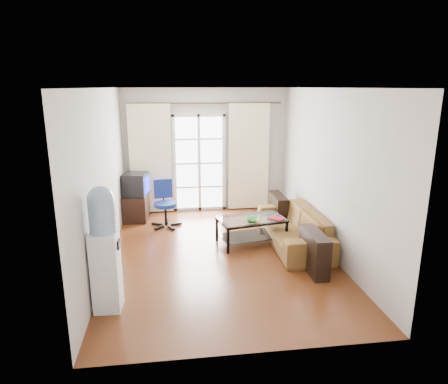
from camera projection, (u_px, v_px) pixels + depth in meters
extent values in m
plane|color=brown|center=(220.00, 254.00, 6.69)|extent=(5.20, 5.20, 0.00)
plane|color=white|center=(220.00, 88.00, 6.00)|extent=(5.20, 5.20, 0.00)
cube|color=beige|center=(206.00, 150.00, 8.83)|extent=(3.60, 0.02, 2.70)
cube|color=beige|center=(253.00, 233.00, 3.85)|extent=(3.60, 0.02, 2.70)
cube|color=beige|center=(104.00, 179.00, 6.11)|extent=(0.02, 5.20, 2.70)
cube|color=beige|center=(328.00, 172.00, 6.57)|extent=(0.02, 5.20, 2.70)
cube|color=white|center=(199.00, 163.00, 8.85)|extent=(1.01, 0.02, 2.04)
cube|color=white|center=(199.00, 163.00, 8.83)|extent=(1.16, 0.06, 2.15)
cylinder|color=#4C3F2D|center=(205.00, 103.00, 8.48)|extent=(3.30, 0.04, 0.04)
cube|color=#FFFBCD|center=(151.00, 159.00, 8.60)|extent=(0.90, 0.07, 2.35)
cube|color=#FFFBCD|center=(249.00, 157.00, 8.88)|extent=(0.90, 0.07, 2.35)
cube|color=#99999C|center=(241.00, 195.00, 9.10)|extent=(0.64, 0.12, 0.64)
imported|color=brown|center=(293.00, 227.00, 7.05)|extent=(2.15, 0.86, 0.62)
cube|color=silver|center=(251.00, 219.00, 7.04)|extent=(1.26, 0.87, 0.01)
cube|color=black|center=(251.00, 236.00, 7.12)|extent=(1.19, 0.80, 0.01)
cube|color=black|center=(228.00, 241.00, 6.65)|extent=(0.05, 0.05, 0.46)
cube|color=black|center=(286.00, 233.00, 7.00)|extent=(0.05, 0.05, 0.46)
cube|color=black|center=(217.00, 229.00, 7.20)|extent=(0.05, 0.05, 0.46)
cube|color=black|center=(272.00, 222.00, 7.54)|extent=(0.05, 0.05, 0.46)
imported|color=#338E40|center=(252.00, 220.00, 6.85)|extent=(0.38, 0.38, 0.06)
imported|color=#AB1C15|center=(273.00, 220.00, 6.93)|extent=(0.44, 0.44, 0.02)
cube|color=black|center=(252.00, 220.00, 6.95)|extent=(0.17, 0.09, 0.02)
cube|color=black|center=(136.00, 207.00, 8.40)|extent=(0.53, 0.76, 0.53)
cube|color=black|center=(136.00, 184.00, 8.25)|extent=(0.56, 0.59, 0.47)
cube|color=#0C19E5|center=(147.00, 184.00, 8.23)|extent=(0.09, 0.40, 0.35)
cube|color=black|center=(126.00, 184.00, 8.26)|extent=(0.21, 0.37, 0.30)
cylinder|color=black|center=(166.00, 215.00, 7.95)|extent=(0.05, 0.05, 0.47)
cylinder|color=navy|center=(165.00, 204.00, 7.89)|extent=(0.45, 0.45, 0.07)
cube|color=navy|center=(163.00, 189.00, 8.01)|extent=(0.37, 0.12, 0.39)
cube|color=silver|center=(106.00, 271.00, 4.92)|extent=(0.34, 0.34, 1.03)
cylinder|color=#799ABC|center=(102.00, 216.00, 4.73)|extent=(0.31, 0.31, 0.41)
sphere|color=#799ABC|center=(100.00, 199.00, 4.68)|extent=(0.31, 0.31, 0.31)
cube|color=black|center=(118.00, 244.00, 4.84)|extent=(0.05, 0.13, 0.11)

